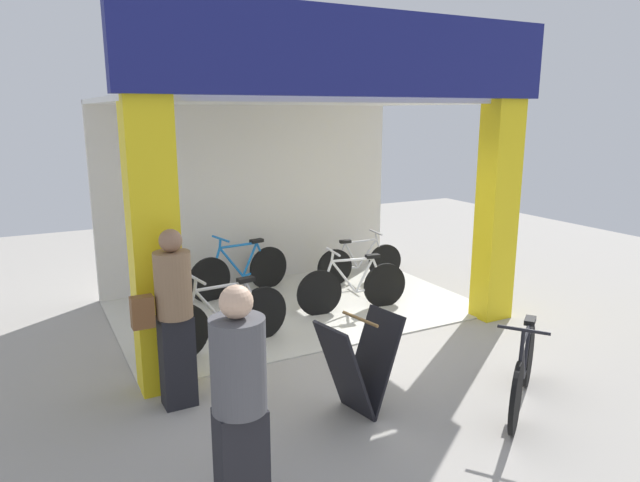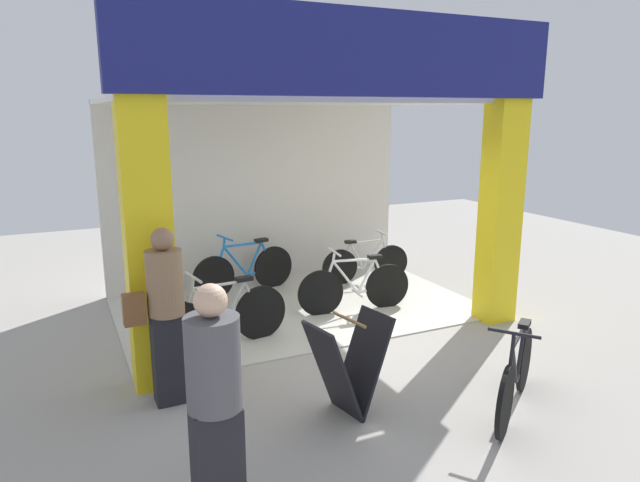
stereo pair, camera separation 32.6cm
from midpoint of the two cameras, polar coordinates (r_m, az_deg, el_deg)
name	(u,v)px [view 1 (the left image)]	position (r m, az deg, el deg)	size (l,w,h in m)	color
ground_plane	(350,346)	(7.05, 1.70, -10.44)	(17.89, 17.89, 0.00)	#9E9991
shop_facade	(295,169)	(7.87, -3.65, 7.16)	(5.14, 3.48, 3.83)	beige
bicycle_inside_0	(240,271)	(8.92, -8.97, -2.98)	(1.70, 0.50, 0.95)	black
bicycle_inside_1	(353,287)	(8.10, 2.16, -4.56)	(1.66, 0.46, 0.91)	black
bicycle_inside_2	(360,262)	(9.50, 3.02, -2.15)	(1.52, 0.42, 0.84)	black
bicycle_inside_3	(224,319)	(6.94, -10.90, -7.68)	(1.73, 0.48, 0.96)	black
bicycle_parked_0	(523,371)	(5.87, 18.03, -12.22)	(1.35, 1.01, 0.90)	black
sandwich_board_sign	(359,366)	(5.45, 2.17, -12.28)	(0.82, 0.59, 0.95)	black
pedestrian_0	(174,316)	(5.62, -15.99, -7.22)	(0.57, 0.35, 1.74)	black
pedestrian_2	(240,404)	(3.99, -10.41, -15.66)	(0.37, 0.37, 1.71)	black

